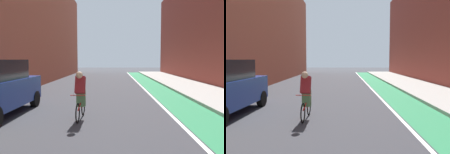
% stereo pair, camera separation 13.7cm
% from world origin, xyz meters
% --- Properties ---
extents(ground_plane, '(87.98, 87.98, 0.00)m').
position_xyz_m(ground_plane, '(0.00, 16.00, 0.00)').
color(ground_plane, '#38383D').
extents(bike_lane_paint, '(1.60, 39.99, 0.00)m').
position_xyz_m(bike_lane_paint, '(3.68, 18.00, 0.00)').
color(bike_lane_paint, '#2D8451').
rests_on(bike_lane_paint, ground).
extents(lane_divider_stripe, '(0.12, 39.99, 0.00)m').
position_xyz_m(lane_divider_stripe, '(2.78, 18.00, 0.00)').
color(lane_divider_stripe, white).
rests_on(lane_divider_stripe, ground).
extents(sidewalk_right, '(3.36, 39.99, 0.14)m').
position_xyz_m(sidewalk_right, '(6.16, 18.00, 0.07)').
color(sidewalk_right, '#A8A59E').
rests_on(sidewalk_right, ground).
extents(building_facade_left, '(3.00, 39.99, 10.33)m').
position_xyz_m(building_facade_left, '(-6.28, 18.00, 5.17)').
color(building_facade_left, '#9E4C38').
rests_on(building_facade_left, ground).
extents(cyclist_mid, '(0.48, 1.68, 1.60)m').
position_xyz_m(cyclist_mid, '(-0.38, 9.91, 0.84)').
color(cyclist_mid, black).
rests_on(cyclist_mid, ground).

